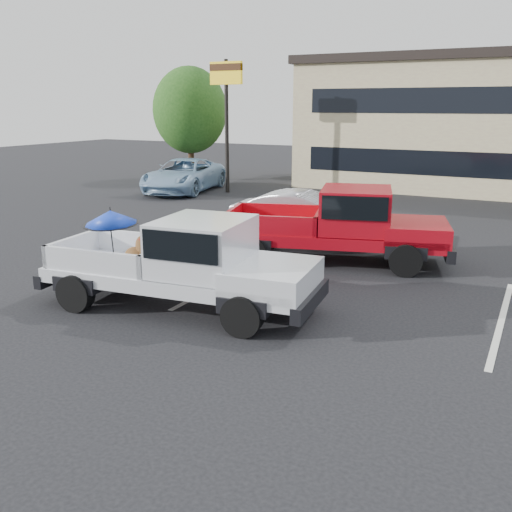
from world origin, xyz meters
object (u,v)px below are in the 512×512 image
Objects in this scene: motel_sign at (226,90)px; silver_sedan at (306,216)px; silver_pickup at (192,260)px; red_pickup at (348,222)px; tree_left at (190,110)px; blue_suv at (184,175)px.

silver_sedan is (7.06, -7.50, -3.92)m from motel_sign.
red_pickup is (1.62, 4.84, 0.02)m from silver_pickup.
red_pickup is at bearing -43.60° from tree_left.
motel_sign is at bearing -36.87° from tree_left.
motel_sign is 16.44m from silver_pickup.
red_pickup is 1.41× the size of silver_sedan.
silver_pickup is 0.93× the size of red_pickup.
silver_pickup is 6.75m from silver_sedan.
motel_sign reaches higher than red_pickup.
red_pickup reaches higher than blue_suv.
silver_sedan is (-1.96, 1.89, -0.34)m from red_pickup.
silver_pickup is at bearing 177.24° from silver_sedan.
red_pickup is 2.74m from silver_sedan.
motel_sign is 1.02× the size of silver_pickup.
silver_sedan is (11.06, -10.50, -3.00)m from tree_left.
motel_sign reaches higher than silver_pickup.
red_pickup is at bearing -139.69° from silver_sedan.
silver_pickup is (7.39, -14.23, -3.60)m from motel_sign.
silver_sedan is at bearing -47.85° from blue_suv.
tree_left is 1.03× the size of silver_pickup.
motel_sign is at bearing 9.31° from blue_suv.
tree_left is 0.96× the size of red_pickup.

